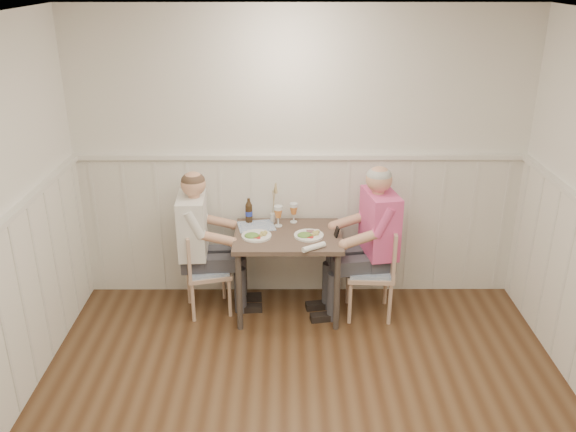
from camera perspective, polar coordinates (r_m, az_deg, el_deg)
The scene contains 15 objects.
room_shell at distance 3.21m, azimuth 2.04°, elevation -2.66°, with size 4.04×4.54×2.60m.
wainscot at distance 4.21m, azimuth 1.55°, elevation -8.92°, with size 4.00×4.49×1.34m.
dining_table at distance 5.24m, azimuth -0.01°, elevation -2.71°, with size 0.91×0.70×0.75m.
chair_right at distance 5.33m, azimuth 8.22°, elevation -4.78°, with size 0.42×0.42×0.84m.
chair_left at distance 5.39m, azimuth -8.06°, elevation -4.79°, with size 0.46×0.46×0.79m.
man_in_pink at distance 5.33m, azimuth 7.98°, elevation -3.35°, with size 0.69×0.48×1.38m.
diner_cream at distance 5.38m, azimuth -8.34°, elevation -3.39°, with size 0.62×0.43×1.31m.
plate_man at distance 5.14m, azimuth 1.88°, elevation -1.73°, with size 0.25×0.25×0.06m.
plate_diner at distance 5.14m, azimuth -3.11°, elevation -1.79°, with size 0.25×0.25×0.06m.
beer_glass_a at distance 5.39m, azimuth 0.53°, elevation 0.60°, with size 0.07×0.07×0.18m.
beer_glass_b at distance 5.30m, azimuth -0.92°, elevation 0.31°, with size 0.08×0.08×0.19m.
beer_bottle at distance 5.40m, azimuth -3.68°, elevation 0.39°, with size 0.06×0.06×0.23m.
rolled_napkin at distance 4.91m, azimuth 2.43°, elevation -2.93°, with size 0.20×0.15×0.05m.
grass_vase at distance 5.38m, azimuth -1.45°, elevation 1.16°, with size 0.04×0.04×0.39m.
gingham_mat at distance 5.35m, azimuth -2.98°, elevation -0.95°, with size 0.35×0.31×0.01m.
Camera 1 is at (-0.12, -2.90, 2.88)m, focal length 38.00 mm.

